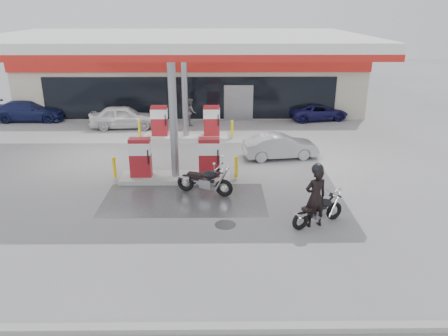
# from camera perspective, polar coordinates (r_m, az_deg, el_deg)

# --- Properties ---
(ground) EXTENTS (90.00, 90.00, 0.00)m
(ground) POSITION_cam_1_polar(r_m,az_deg,el_deg) (16.37, -6.96, -4.12)
(ground) COLOR gray
(ground) RESTS_ON ground
(wet_patch) EXTENTS (6.00, 3.00, 0.00)m
(wet_patch) POSITION_cam_1_polar(r_m,az_deg,el_deg) (16.32, -5.21, -4.13)
(wet_patch) COLOR #4C4C4F
(wet_patch) RESTS_ON ground
(drain_cover) EXTENTS (0.70, 0.70, 0.01)m
(drain_cover) POSITION_cam_1_polar(r_m,az_deg,el_deg) (14.47, 0.17, -7.41)
(drain_cover) COLOR #38383A
(drain_cover) RESTS_ON ground
(kerb) EXTENTS (28.00, 0.25, 0.15)m
(kerb) POSITION_cam_1_polar(r_m,az_deg,el_deg) (10.44, -11.20, -19.92)
(kerb) COLOR gray
(kerb) RESTS_ON ground
(store_building) EXTENTS (22.00, 8.22, 4.00)m
(store_building) POSITION_cam_1_polar(r_m,az_deg,el_deg) (31.15, -4.02, 11.63)
(store_building) COLOR beige
(store_building) RESTS_ON ground
(canopy) EXTENTS (16.00, 10.02, 5.51)m
(canopy) POSITION_cam_1_polar(r_m,az_deg,el_deg) (19.93, -6.08, 16.04)
(canopy) COLOR silver
(canopy) RESTS_ON ground
(pump_island_near) EXTENTS (5.14, 1.30, 1.78)m
(pump_island_near) POSITION_cam_1_polar(r_m,az_deg,el_deg) (17.95, -6.39, 0.60)
(pump_island_near) COLOR #9E9E99
(pump_island_near) RESTS_ON ground
(pump_island_far) EXTENTS (5.14, 1.30, 1.78)m
(pump_island_far) POSITION_cam_1_polar(r_m,az_deg,el_deg) (23.66, -5.02, 5.55)
(pump_island_far) COLOR #9E9E99
(pump_island_far) RESTS_ON ground
(main_motorcycle) EXTENTS (1.87, 1.17, 1.06)m
(main_motorcycle) POSITION_cam_1_polar(r_m,az_deg,el_deg) (14.65, 12.27, -5.52)
(main_motorcycle) COLOR black
(main_motorcycle) RESTS_ON ground
(biker_main) EXTENTS (0.85, 0.68, 2.03)m
(biker_main) POSITION_cam_1_polar(r_m,az_deg,el_deg) (14.29, 11.85, -3.75)
(biker_main) COLOR black
(biker_main) RESTS_ON ground
(parked_motorcycle) EXTENTS (2.18, 1.15, 1.16)m
(parked_motorcycle) POSITION_cam_1_polar(r_m,az_deg,el_deg) (16.57, -2.43, -1.73)
(parked_motorcycle) COLOR black
(parked_motorcycle) RESTS_ON ground
(sedan_white) EXTENTS (3.99, 1.83, 1.32)m
(sedan_white) POSITION_cam_1_polar(r_m,az_deg,el_deg) (26.34, -12.99, 6.54)
(sedan_white) COLOR silver
(sedan_white) RESTS_ON ground
(attendant) EXTENTS (0.77, 0.90, 1.62)m
(attendant) POSITION_cam_1_polar(r_m,az_deg,el_deg) (26.34, -4.39, 7.33)
(attendant) COLOR #5E5D63
(attendant) RESTS_ON ground
(hatchback_silver) EXTENTS (3.61, 1.73, 1.14)m
(hatchback_silver) POSITION_cam_1_polar(r_m,az_deg,el_deg) (20.67, 7.36, 2.84)
(hatchback_silver) COLOR #A3A7AB
(hatchback_silver) RESTS_ON ground
(parked_car_left) EXTENTS (4.41, 1.82, 1.28)m
(parked_car_left) POSITION_cam_1_polar(r_m,az_deg,el_deg) (29.92, -24.04, 6.88)
(parked_car_left) COLOR #171E4D
(parked_car_left) RESTS_ON ground
(parked_car_right) EXTENTS (3.95, 2.38, 1.03)m
(parked_car_right) POSITION_cam_1_polar(r_m,az_deg,el_deg) (28.25, 12.20, 7.21)
(parked_car_right) COLOR #191850
(parked_car_right) RESTS_ON ground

